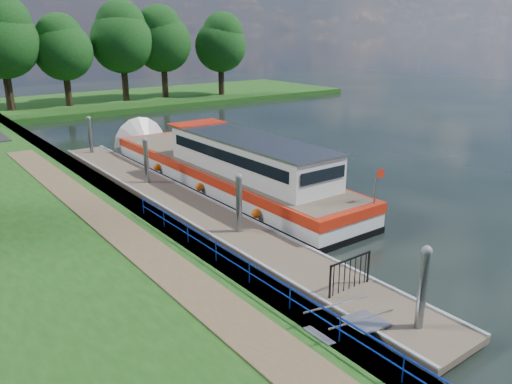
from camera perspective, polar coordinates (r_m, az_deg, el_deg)
ground at (r=16.07m, az=16.41°, el=-14.97°), size 160.00×160.00×0.00m
bank_edge at (r=25.62m, az=-15.05°, el=-1.22°), size 1.10×90.00×0.78m
far_bank at (r=64.57m, az=-15.69°, el=10.00°), size 60.00×18.00×0.60m
footpath at (r=18.78m, az=-12.18°, el=-6.81°), size 1.60×40.00×0.05m
blue_fence at (r=15.44m, az=1.45°, el=-9.96°), size 0.04×18.04×0.72m
pontoon at (r=24.97m, az=-7.85°, el=-1.75°), size 2.50×30.00×0.56m
mooring_piles at (r=24.63m, az=-7.96°, el=0.65°), size 0.30×27.30×3.55m
gangway at (r=14.75m, az=10.52°, el=-14.83°), size 2.58×1.00×0.92m
gate_panel at (r=16.69m, az=10.71°, el=-8.67°), size 1.85×0.05×1.15m
barge at (r=28.66m, az=-4.30°, el=2.86°), size 4.36×21.15×4.78m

